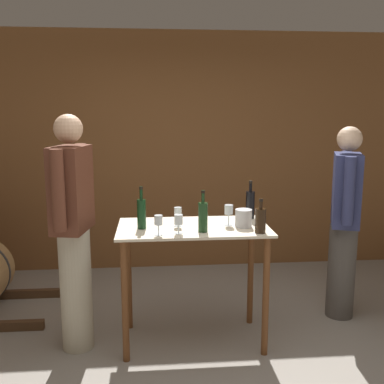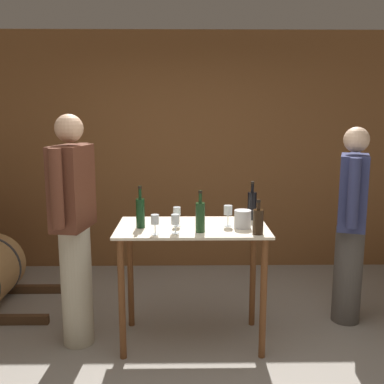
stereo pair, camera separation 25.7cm
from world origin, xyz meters
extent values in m
cube|color=brown|center=(0.00, 2.44, 1.35)|extent=(8.40, 0.05, 2.70)
cube|color=beige|center=(-0.06, 0.64, 0.94)|extent=(1.16, 0.64, 0.02)
cylinder|color=brown|center=(-0.58, 0.38, 0.46)|extent=(0.05, 0.05, 0.93)
cylinder|color=brown|center=(0.46, 0.38, 0.46)|extent=(0.05, 0.05, 0.93)
cylinder|color=brown|center=(-0.58, 0.90, 0.46)|extent=(0.05, 0.05, 0.93)
cylinder|color=brown|center=(0.46, 0.90, 0.46)|extent=(0.05, 0.05, 0.93)
cylinder|color=black|center=(-0.46, 0.60, 1.06)|extent=(0.07, 0.07, 0.22)
cylinder|color=black|center=(-0.46, 0.60, 1.22)|extent=(0.02, 0.02, 0.10)
cylinder|color=black|center=(-0.46, 0.60, 1.26)|extent=(0.03, 0.03, 0.02)
cylinder|color=#193819|center=(-0.01, 0.47, 1.06)|extent=(0.07, 0.07, 0.22)
cylinder|color=#193819|center=(-0.01, 0.47, 1.21)|extent=(0.02, 0.02, 0.09)
cylinder|color=black|center=(-0.01, 0.47, 1.25)|extent=(0.03, 0.03, 0.02)
cylinder|color=black|center=(0.41, 0.41, 1.04)|extent=(0.08, 0.08, 0.18)
cylinder|color=black|center=(0.41, 0.41, 1.17)|extent=(0.02, 0.02, 0.07)
cylinder|color=black|center=(0.41, 0.41, 1.19)|extent=(0.03, 0.03, 0.02)
cylinder|color=black|center=(0.43, 0.86, 1.06)|extent=(0.07, 0.07, 0.23)
cylinder|color=black|center=(0.43, 0.86, 1.22)|extent=(0.02, 0.02, 0.09)
cylinder|color=black|center=(0.43, 0.86, 1.25)|extent=(0.03, 0.03, 0.02)
cylinder|color=silver|center=(-0.33, 0.41, 0.95)|extent=(0.06, 0.06, 0.00)
cylinder|color=silver|center=(-0.33, 0.41, 0.99)|extent=(0.01, 0.01, 0.07)
cylinder|color=silver|center=(-0.33, 0.41, 1.06)|extent=(0.06, 0.06, 0.07)
cylinder|color=silver|center=(-0.19, 0.44, 0.95)|extent=(0.06, 0.06, 0.00)
cylinder|color=silver|center=(-0.19, 0.44, 0.99)|extent=(0.01, 0.01, 0.07)
cylinder|color=silver|center=(-0.19, 0.44, 1.05)|extent=(0.06, 0.06, 0.07)
cylinder|color=silver|center=(-0.18, 0.65, 0.95)|extent=(0.06, 0.06, 0.00)
cylinder|color=silver|center=(-0.18, 0.65, 0.99)|extent=(0.01, 0.01, 0.08)
cylinder|color=silver|center=(-0.18, 0.65, 1.07)|extent=(0.06, 0.06, 0.06)
cylinder|color=silver|center=(0.21, 0.63, 0.95)|extent=(0.06, 0.06, 0.00)
cylinder|color=silver|center=(0.21, 0.63, 1.00)|extent=(0.01, 0.01, 0.09)
cylinder|color=silver|center=(0.21, 0.63, 1.08)|extent=(0.07, 0.07, 0.07)
cylinder|color=silver|center=(0.32, 0.59, 1.02)|extent=(0.13, 0.13, 0.14)
cylinder|color=#4C4742|center=(1.30, 0.97, 0.42)|extent=(0.24, 0.24, 0.84)
cube|color=navy|center=(1.30, 0.97, 1.16)|extent=(0.34, 0.45, 0.62)
sphere|color=beige|center=(1.30, 0.97, 1.59)|extent=(0.21, 0.21, 0.21)
cylinder|color=navy|center=(1.38, 1.21, 1.19)|extent=(0.09, 0.09, 0.56)
cylinder|color=navy|center=(1.21, 0.74, 1.19)|extent=(0.09, 0.09, 0.56)
cylinder|color=#B7AD93|center=(-0.97, 0.62, 0.47)|extent=(0.24, 0.24, 0.95)
cube|color=#592D1E|center=(-0.97, 0.62, 1.26)|extent=(0.29, 0.43, 0.63)
sphere|color=tan|center=(-0.97, 0.62, 1.70)|extent=(0.21, 0.21, 0.21)
cylinder|color=#592D1E|center=(-1.01, 0.37, 1.29)|extent=(0.09, 0.09, 0.57)
cylinder|color=#592D1E|center=(-0.92, 0.86, 1.29)|extent=(0.09, 0.09, 0.57)
camera|label=1|loc=(-0.37, -2.70, 1.83)|focal=42.00mm
camera|label=2|loc=(-0.11, -2.72, 1.83)|focal=42.00mm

